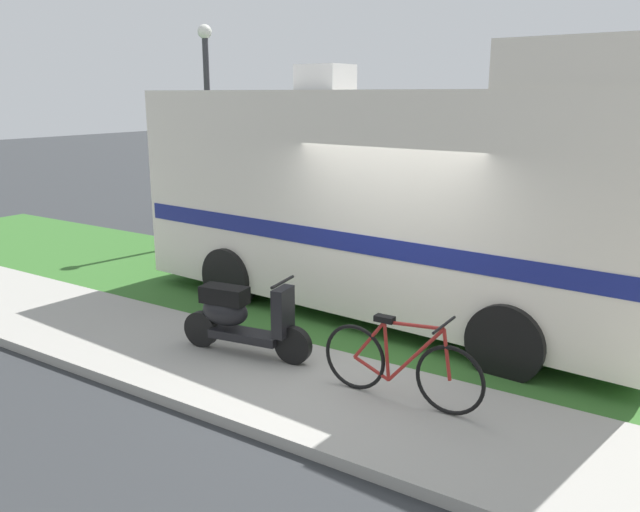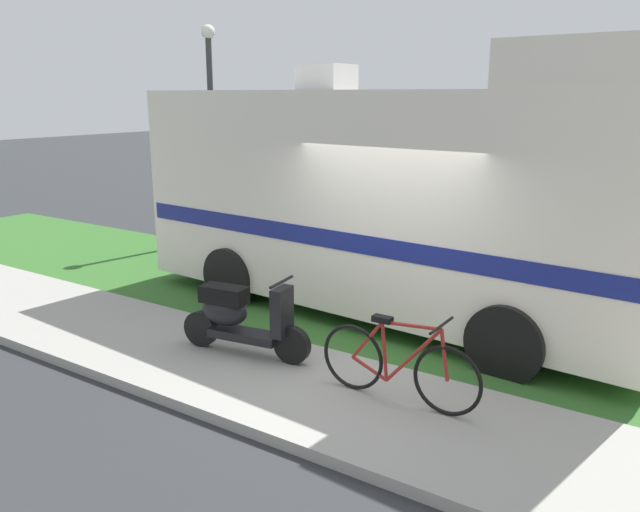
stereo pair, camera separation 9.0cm
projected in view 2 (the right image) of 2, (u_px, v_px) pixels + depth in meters
The scene contains 8 objects.
ground_plane at pixel (365, 359), 7.78m from camera, with size 80.00×80.00×0.00m, color #2D3033.
sidewalk at pixel (308, 391), 6.80m from camera, with size 24.00×2.00×0.12m.
grass_strip at pixel (419, 321), 8.98m from camera, with size 24.00×3.40×0.08m.
motorhome_rv at pixel (395, 195), 8.94m from camera, with size 7.49×2.93×3.65m.
scooter at pixel (240, 317), 7.55m from camera, with size 1.68×0.56×0.97m.
bicycle at pixel (398, 365), 6.37m from camera, with size 1.74×0.52×0.90m.
pickup_truck_near at pixel (327, 188), 15.28m from camera, with size 5.53×2.41×1.73m.
street_lamp_post at pixel (211, 115), 13.14m from camera, with size 0.28×0.28×4.43m.
Camera 2 is at (3.60, -6.31, 3.11)m, focal length 36.28 mm.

